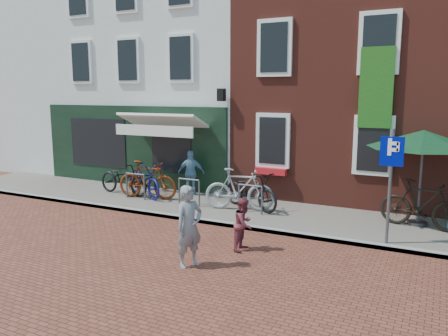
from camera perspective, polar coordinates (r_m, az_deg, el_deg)
The scene contains 16 objects.
ground at distance 11.86m, azimuth -1.18°, elevation -7.37°, with size 80.00×80.00×0.00m, color brown.
sidewalk at distance 12.78m, azimuth 5.96°, elevation -5.94°, with size 24.00×3.00×0.10m, color slate.
building_stucco at distance 19.92m, azimuth -4.76°, elevation 12.58°, with size 8.00×8.00×9.00m, color silver.
building_brick_mid at distance 17.43m, azimuth 16.01°, elevation 14.32°, with size 6.00×8.00×10.00m, color maroon.
filler_left at distance 24.64m, azimuth -20.19°, elevation 11.47°, with size 7.00×8.00×9.00m, color silver.
parking_sign at distance 10.47m, azimuth 20.60°, elevation -0.14°, with size 0.50×0.08×2.60m.
parasol at distance 12.23m, azimuth 24.23°, elevation 3.81°, with size 2.77×2.77×2.55m.
woman at distance 8.98m, azimuth -4.48°, elevation -7.47°, with size 0.61×0.40×1.66m, color gray.
boy at distance 9.95m, azimuth 2.56°, elevation -7.18°, with size 0.58×0.45×1.19m, color brown.
cafe_person at distance 14.77m, azimuth -4.24°, elevation -0.62°, with size 0.87×0.36×1.49m, color #6995B2.
bicycle_0 at distance 15.21m, azimuth -12.75°, elevation -1.29°, with size 0.73×2.09×1.10m, color black.
bicycle_1 at distance 14.47m, azimuth -9.80°, elevation -1.50°, with size 0.57×2.03×1.22m, color #5A220B.
bicycle_2 at distance 14.81m, azimuth -10.23°, elevation -1.49°, with size 0.73×2.09×1.10m, color #111057.
bicycle_3 at distance 12.88m, azimuth 1.98°, elevation -2.75°, with size 0.57×2.03×1.22m, color #959497.
bicycle_4 at distance 13.04m, azimuth 3.44°, elevation -2.87°, with size 0.73×2.09×1.10m, color black.
bicycle_5 at distance 12.19m, azimuth 24.02°, elevation -4.31°, with size 0.57×2.03×1.22m, color black.
Camera 1 is at (5.25, -10.05, 3.47)m, focal length 35.66 mm.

